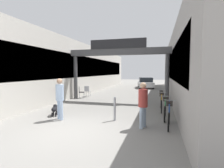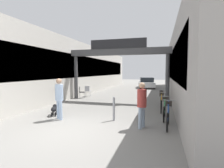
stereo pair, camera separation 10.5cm
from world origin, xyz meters
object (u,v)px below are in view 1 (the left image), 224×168
pedestrian_companion (143,102)px  bicycle_orange_third (162,103)px  cafe_chair_black_nearer (81,91)px  cafe_chair_aluminium_farther (87,90)px  dog_on_leash (55,109)px  bicycle_black_farthest (161,99)px  parked_car_white (145,83)px  bollard_post_metal (115,108)px  bicycle_green_second (165,109)px  pedestrian_with_dog (60,96)px  bicycle_blue_nearest (169,115)px

pedestrian_companion → bicycle_orange_third: pedestrian_companion is taller
cafe_chair_black_nearer → cafe_chair_aluminium_farther: size_ratio=1.00×
bicycle_orange_third → cafe_chair_aluminium_farther: 6.96m
dog_on_leash → bicycle_black_farthest: bicycle_black_farthest is taller
pedestrian_companion → dog_on_leash: 4.31m
pedestrian_companion → cafe_chair_black_nearer: (-5.38, 5.96, -0.43)m
dog_on_leash → parked_car_white: 15.58m
bollard_post_metal → parked_car_white: bearing=89.8°
pedestrian_companion → cafe_chair_aluminium_farther: bearing=127.2°
pedestrian_companion → bicycle_green_second: (0.82, 1.56, -0.53)m
dog_on_leash → bicycle_green_second: size_ratio=0.42×
bollard_post_metal → parked_car_white: parked_car_white is taller
pedestrian_with_dog → parked_car_white: (2.37, 15.82, -0.39)m
dog_on_leash → bicycle_black_farthest: bearing=36.5°
dog_on_leash → bicycle_green_second: bicycle_green_second is taller
bicycle_green_second → bicycle_blue_nearest: bearing=-84.2°
pedestrian_with_dog → bicycle_orange_third: size_ratio=1.06×
pedestrian_with_dog → dog_on_leash: bearing=139.6°
pedestrian_companion → dog_on_leash: pedestrian_companion is taller
bicycle_green_second → bollard_post_metal: bearing=-156.6°
bollard_post_metal → cafe_chair_aluminium_farther: bearing=122.6°
bicycle_orange_third → bollard_post_metal: size_ratio=1.65×
cafe_chair_aluminium_farther → parked_car_white: size_ratio=0.21×
bicycle_black_farthest → cafe_chair_black_nearer: size_ratio=1.90×
pedestrian_companion → bicycle_orange_third: size_ratio=1.00×
bicycle_green_second → bicycle_orange_third: 1.57m
bicycle_black_farthest → bollard_post_metal: (-1.91, -3.67, 0.08)m
cafe_chair_aluminium_farther → parked_car_white: bearing=66.4°
bicycle_black_farthest → parked_car_white: 11.83m
dog_on_leash → cafe_chair_black_nearer: cafe_chair_black_nearer is taller
cafe_chair_black_nearer → bicycle_black_farthest: bearing=-15.1°
bicycle_black_farthest → bicycle_green_second: bearing=-86.8°
bicycle_black_farthest → bollard_post_metal: 4.14m
bicycle_blue_nearest → bollard_post_metal: bearing=173.8°
pedestrian_companion → cafe_chair_aluminium_farther: size_ratio=1.90×
parked_car_white → bicycle_blue_nearest: bearing=-82.2°
pedestrian_with_dog → bicycle_green_second: bearing=17.3°
pedestrian_with_dog → pedestrian_companion: size_ratio=1.06×
bollard_post_metal → parked_car_white: 15.35m
pedestrian_with_dog → cafe_chair_aluminium_farther: (-1.63, 6.65, -0.49)m
bicycle_green_second → parked_car_white: parked_car_white is taller
bicycle_blue_nearest → parked_car_white: 15.73m
bicycle_black_farthest → cafe_chair_aluminium_farther: 6.38m
bicycle_orange_third → cafe_chair_black_nearer: bearing=154.9°
bicycle_blue_nearest → bicycle_orange_third: bearing=95.4°
dog_on_leash → cafe_chair_black_nearer: (-1.17, 5.24, 0.23)m
dog_on_leash → cafe_chair_aluminium_farther: bearing=99.2°
bicycle_green_second → parked_car_white: 14.59m
pedestrian_with_dog → parked_car_white: bearing=81.5°
parked_car_white → bicycle_green_second: bearing=-82.0°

